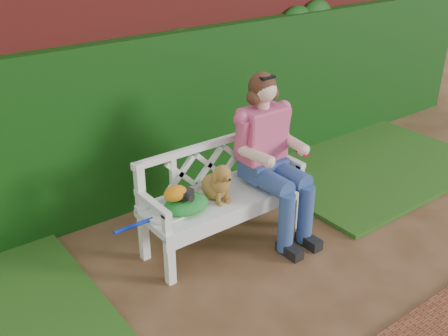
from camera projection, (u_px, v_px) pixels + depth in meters
ground at (257, 281)px, 4.29m from camera, size 60.00×60.00×0.00m
brick_wall at (135, 94)px, 5.16m from camera, size 10.00×0.30×2.20m
ivy_hedge at (148, 124)px, 5.11m from camera, size 10.00×0.18×1.70m
grass_right at (362, 163)px, 6.22m from camera, size 2.60×2.00×0.05m
garden_bench at (224, 219)px, 4.69m from camera, size 1.64×0.78×0.48m
seated_woman at (266, 154)px, 4.69m from camera, size 0.86×1.01×1.52m
dog at (216, 181)px, 4.45m from camera, size 0.33×0.38×0.36m
tennis_racket at (164, 214)px, 4.27m from camera, size 0.75×0.43×0.03m
green_bag at (186, 204)px, 4.32m from camera, size 0.41×0.32×0.13m
camera_item at (185, 194)px, 4.26m from camera, size 0.13×0.10×0.08m
baseball_glove at (175, 193)px, 4.22m from camera, size 0.22×0.17×0.13m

